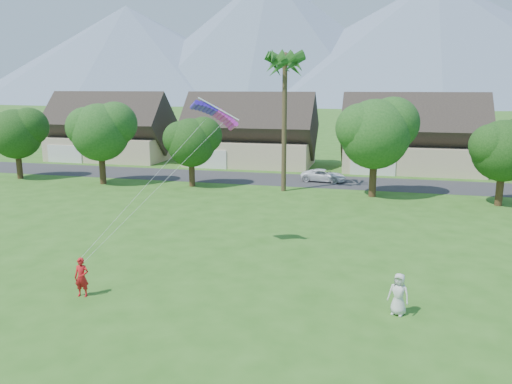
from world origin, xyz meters
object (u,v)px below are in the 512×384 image
(watcher, at_px, (399,294))
(parked_car, at_px, (324,176))
(kite_flyer, at_px, (82,277))
(parafoil_kite, at_px, (216,112))

(watcher, height_order, parked_car, watcher)
(watcher, bearing_deg, parked_car, 121.46)
(kite_flyer, relative_size, parked_car, 0.41)
(parked_car, distance_m, parafoil_kite, 24.65)
(kite_flyer, xyz_separation_m, parked_car, (7.55, 31.00, -0.30))
(watcher, distance_m, parked_car, 30.14)
(kite_flyer, bearing_deg, parked_car, 69.22)
(watcher, height_order, parafoil_kite, parafoil_kite)
(kite_flyer, height_order, watcher, kite_flyer)
(parked_car, height_order, parafoil_kite, parafoil_kite)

